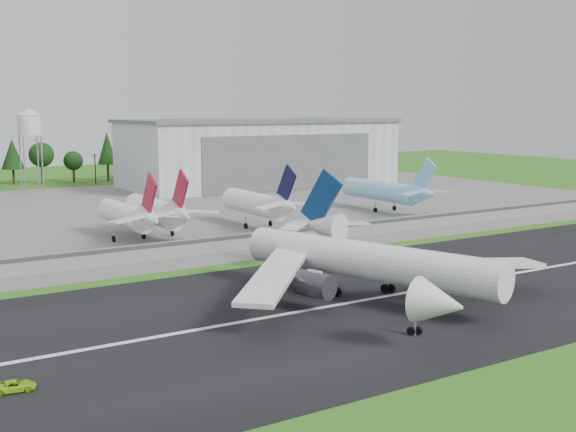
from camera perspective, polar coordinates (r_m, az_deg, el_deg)
ground at (r=102.06m, az=7.48°, el=-8.27°), size 600.00×600.00×0.00m
runway at (r=109.61m, az=4.13°, el=-7.01°), size 320.00×60.00×0.10m
runway_centerline at (r=109.60m, az=4.13°, el=-6.98°), size 220.00×1.00×0.02m
apron at (r=206.94m, az=-14.16°, el=0.13°), size 320.00×150.00×0.10m
blast_fence at (r=146.94m, az=-6.29°, el=-2.33°), size 240.00×0.61×3.50m
hangar_east at (r=277.14m, az=-2.28°, el=5.06°), size 102.00×47.00×25.20m
water_tower at (r=266.40m, az=-19.77°, el=7.00°), size 8.40×8.40×29.40m
utility_poles at (r=283.61m, az=-19.19°, el=2.11°), size 230.00×3.00×12.00m
treeline at (r=298.18m, az=-19.84°, el=2.37°), size 320.00×16.00×22.00m
main_airliner at (r=111.15m, az=6.43°, el=-4.25°), size 54.30×57.73×18.17m
ground_vehicle at (r=82.37m, az=-20.78°, el=-12.43°), size 4.51×2.62×1.18m
parked_jet_red_a at (r=162.62m, az=-12.34°, el=0.03°), size 7.36×31.29×16.39m
parked_jet_red_b at (r=165.05m, az=-10.10°, el=0.34°), size 7.36×31.29×16.75m
parked_jet_navy at (r=176.50m, az=-2.15°, el=0.96°), size 7.36×31.29×16.65m
parked_jet_skyblue at (r=206.08m, az=7.95°, el=1.96°), size 7.36×37.29×16.63m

